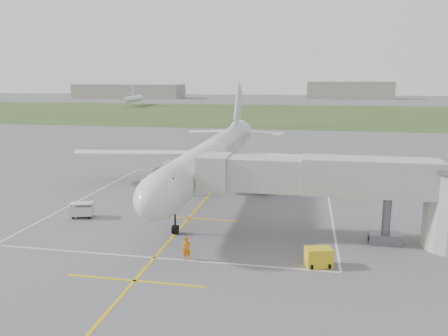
% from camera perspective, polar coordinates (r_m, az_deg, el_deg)
% --- Properties ---
extents(ground, '(700.00, 700.00, 0.00)m').
position_cam_1_polar(ground, '(53.11, -1.77, -3.29)').
color(ground, '#4F4F51').
rests_on(ground, ground).
extents(grass_strip, '(700.00, 120.00, 0.02)m').
position_cam_1_polar(grass_strip, '(180.96, 7.29, 7.11)').
color(grass_strip, '#324920').
rests_on(grass_strip, ground).
extents(apron_markings, '(28.20, 60.00, 0.01)m').
position_cam_1_polar(apron_markings, '(47.65, -3.29, -5.03)').
color(apron_markings, gold).
rests_on(apron_markings, ground).
extents(airliner, '(38.93, 46.75, 13.52)m').
position_cam_1_polar(airliner, '(52.88, -1.62, 1.52)').
color(airliner, silver).
rests_on(airliner, ground).
extents(jet_bridge, '(23.40, 5.00, 7.20)m').
position_cam_1_polar(jet_bridge, '(37.91, 17.31, -2.46)').
color(jet_bridge, '#9F9A90').
rests_on(jet_bridge, ground).
extents(gpu_unit, '(2.14, 1.75, 1.41)m').
position_cam_1_polar(gpu_unit, '(33.52, 12.24, -11.32)').
color(gpu_unit, gold).
rests_on(gpu_unit, ground).
extents(baggage_cart, '(2.43, 1.83, 1.51)m').
position_cam_1_polar(baggage_cart, '(45.94, -18.06, -5.23)').
color(baggage_cart, '#BABABA').
rests_on(baggage_cart, ground).
extents(ramp_worker_nose, '(0.79, 0.68, 1.82)m').
position_cam_1_polar(ramp_worker_nose, '(33.86, -4.90, -10.46)').
color(ramp_worker_nose, orange).
rests_on(ramp_worker_nose, ground).
extents(ramp_worker_wing, '(1.11, 1.09, 1.80)m').
position_cam_1_polar(ramp_worker_wing, '(52.18, -5.48, -2.58)').
color(ramp_worker_wing, '#FD4F08').
rests_on(ramp_worker_wing, ground).
extents(distant_hangars, '(345.00, 49.00, 12.00)m').
position_cam_1_polar(distant_hangars, '(316.60, 5.94, 9.91)').
color(distant_hangars, gray).
rests_on(distant_hangars, ground).
extents(distant_aircraft, '(187.95, 32.55, 8.85)m').
position_cam_1_polar(distant_aircraft, '(218.38, 10.50, 8.69)').
color(distant_aircraft, silver).
rests_on(distant_aircraft, ground).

